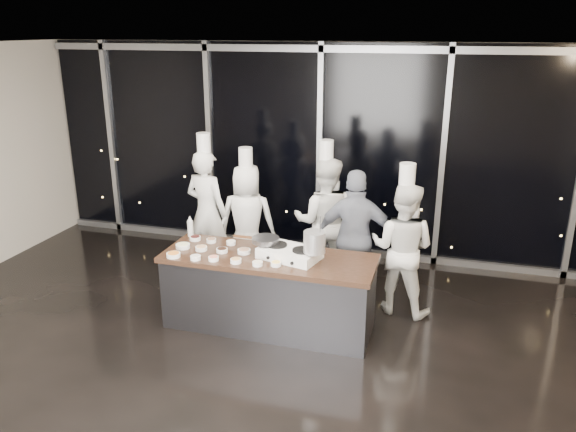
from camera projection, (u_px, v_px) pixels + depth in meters
name	position (u px, v px, depth m)	size (l,w,h in m)	color
ground	(243.00, 367.00, 5.90)	(9.00, 9.00, 0.00)	black
room_shell	(254.00, 159.00, 5.13)	(9.02, 7.02, 3.21)	beige
window_wall	(320.00, 152.00, 8.51)	(8.90, 0.11, 3.20)	black
demo_counter	(269.00, 291.00, 6.57)	(2.46, 0.86, 0.90)	#3D3C42
stove	(290.00, 253.00, 6.35)	(0.75, 0.56, 0.14)	white
frying_pan	(265.00, 240.00, 6.46)	(0.58, 0.38, 0.05)	slate
stock_pot	(314.00, 242.00, 6.13)	(0.24, 0.24, 0.24)	silver
prep_bowls	(218.00, 251.00, 6.50)	(1.36, 0.71, 0.05)	white
squeeze_bottle	(190.00, 227.00, 7.00)	(0.07, 0.07, 0.27)	silver
chef_far_left	(207.00, 211.00, 7.94)	(0.74, 0.57, 2.03)	white
chef_left	(247.00, 220.00, 7.87)	(0.86, 0.63, 1.85)	white
chef_center	(325.00, 221.00, 7.61)	(0.94, 0.78, 2.00)	white
guest	(356.00, 239.00, 7.01)	(1.08, 0.55, 1.76)	#15223C
chef_right	(402.00, 248.00, 6.83)	(0.92, 0.78, 1.89)	white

